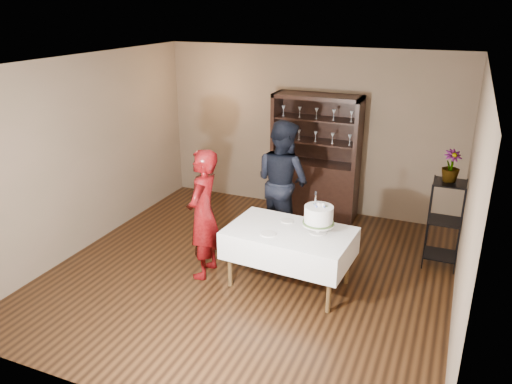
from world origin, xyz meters
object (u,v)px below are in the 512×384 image
at_px(cake_table, 289,243).
at_px(woman, 203,214).
at_px(man, 282,181).
at_px(plant_etagere, 445,221).
at_px(cake, 319,216).
at_px(china_hutch, 315,176).
at_px(potted_plant, 451,166).

distance_m(cake_table, woman, 1.14).
height_order(cake_table, man, man).
relative_size(plant_etagere, woman, 0.71).
relative_size(plant_etagere, cake, 2.26).
bearing_deg(china_hutch, woman, -106.44).
distance_m(china_hutch, woman, 2.59).
distance_m(plant_etagere, woman, 3.16).
height_order(cake_table, cake, cake).
relative_size(plant_etagere, cake_table, 0.77).
bearing_deg(man, potted_plant, -153.85).
relative_size(plant_etagere, man, 0.66).
height_order(woman, potted_plant, woman).
relative_size(cake_table, man, 0.86).
relative_size(cake_table, cake, 2.94).
height_order(plant_etagere, cake_table, plant_etagere).
distance_m(plant_etagere, man, 2.27).
height_order(cake_table, potted_plant, potted_plant).
bearing_deg(plant_etagere, cake, -139.20).
xyz_separation_m(man, potted_plant, (2.24, 0.08, 0.49)).
distance_m(plant_etagere, cake, 1.86).
xyz_separation_m(china_hutch, plant_etagere, (2.08, -1.05, -0.01)).
relative_size(woman, potted_plant, 4.12).
bearing_deg(china_hutch, plant_etagere, -26.83).
distance_m(china_hutch, cake_table, 2.35).
distance_m(cake_table, cake, 0.52).
bearing_deg(plant_etagere, woman, -153.05).
bearing_deg(cake_table, cake, 12.54).
xyz_separation_m(cake_table, man, (-0.54, 1.23, 0.33)).
bearing_deg(china_hutch, man, -99.24).
relative_size(man, cake, 3.41).
xyz_separation_m(plant_etagere, potted_plant, (-0.02, 0.04, 0.74)).
relative_size(china_hutch, potted_plant, 4.87).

